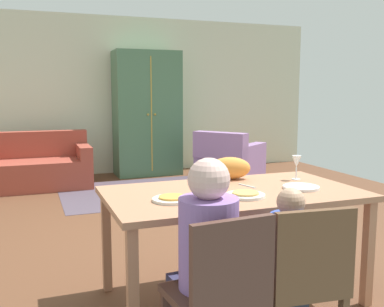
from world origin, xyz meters
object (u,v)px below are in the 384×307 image
(dining_chair_man, at_px, (221,291))
(cat, at_px, (230,168))
(plate_near_woman, at_px, (301,187))
(plate_near_man, at_px, (173,199))
(couch, at_px, (34,167))
(handbag, at_px, (211,182))
(person_child, at_px, (286,275))
(person_man, at_px, (205,273))
(armchair, at_px, (229,163))
(armoire, at_px, (147,114))
(plate_near_child, at_px, (246,195))
(wine_glass, at_px, (297,162))
(dining_table, at_px, (233,201))
(dining_chair_child, at_px, (303,277))

(dining_chair_man, distance_m, cat, 1.40)
(plate_near_woman, bearing_deg, plate_near_man, -178.78)
(cat, height_order, couch, cat)
(plate_near_man, bearing_deg, handbag, 63.40)
(cat, bearing_deg, plate_near_woman, -39.76)
(person_child, bearing_deg, person_man, 179.38)
(armchair, distance_m, armoire, 1.69)
(armoire, bearing_deg, plate_near_woman, -92.03)
(handbag, bearing_deg, couch, 153.87)
(dining_chair_man, height_order, handbag, dining_chair_man)
(plate_near_child, height_order, wine_glass, wine_glass)
(plate_near_child, relative_size, armoire, 0.12)
(plate_near_man, xyz_separation_m, wine_glass, (1.09, 0.30, 0.12))
(cat, bearing_deg, dining_table, -95.40)
(dining_table, relative_size, dining_chair_man, 1.97)
(plate_near_man, relative_size, person_man, 0.23)
(dining_table, relative_size, plate_near_woman, 6.85)
(cat, relative_size, handbag, 1.00)
(plate_near_child, xyz_separation_m, handbag, (1.14, 3.29, -0.64))
(dining_chair_child, bearing_deg, plate_near_child, 89.31)
(plate_near_man, bearing_deg, armoire, 77.04)
(armchair, height_order, armoire, armoire)
(plate_near_man, height_order, plate_near_child, same)
(dining_chair_child, height_order, armchair, dining_chair_child)
(dining_table, relative_size, couch, 1.06)
(plate_near_woman, bearing_deg, dining_chair_child, -123.02)
(dining_chair_child, distance_m, person_child, 0.18)
(armchair, bearing_deg, armoire, 131.47)
(plate_near_woman, xyz_separation_m, dining_chair_child, (-0.48, -0.74, -0.28))
(person_child, bearing_deg, handbag, 73.17)
(dining_chair_child, bearing_deg, armchair, 69.39)
(person_child, height_order, armoire, armoire)
(wine_glass, bearing_deg, plate_near_man, -164.57)
(dining_chair_child, xyz_separation_m, person_child, (0.01, 0.17, -0.06))
(dining_chair_man, bearing_deg, plate_near_child, 54.76)
(plate_near_man, bearing_deg, person_child, -49.10)
(person_man, distance_m, armchair, 4.74)
(dining_chair_child, relative_size, person_child, 0.94)
(plate_near_child, height_order, cat, cat)
(dining_chair_man, xyz_separation_m, person_man, (-0.01, 0.17, 0.02))
(wine_glass, distance_m, couch, 4.51)
(dining_chair_child, bearing_deg, dining_table, 89.46)
(person_man, height_order, person_child, person_man)
(dining_table, bearing_deg, plate_near_woman, -11.99)
(dining_chair_man, bearing_deg, plate_near_woman, 38.24)
(dining_chair_child, xyz_separation_m, handbag, (1.15, 3.94, -0.36))
(person_child, relative_size, armchair, 0.77)
(wine_glass, distance_m, armchair, 3.59)
(person_man, xyz_separation_m, handbag, (1.62, 3.77, -0.38))
(person_child, xyz_separation_m, cat, (0.15, 1.04, 0.41))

